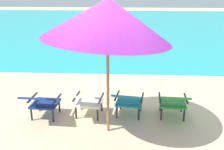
# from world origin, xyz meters

# --- Properties ---
(ground_plane) EXTENTS (40.00, 40.00, 0.00)m
(ground_plane) POSITION_xyz_m (0.00, 4.00, 0.00)
(ground_plane) COLOR beige
(ocean_band) EXTENTS (40.00, 18.00, 0.01)m
(ocean_band) POSITION_xyz_m (0.00, 11.84, 0.00)
(ocean_band) COLOR #28B2B7
(ocean_band) RESTS_ON ground_plane
(swim_buoy) EXTENTS (1.60, 0.18, 0.18)m
(swim_buoy) POSITION_xyz_m (-1.28, 7.47, 0.10)
(swim_buoy) COLOR yellow
(swim_buoy) RESTS_ON ocean_band
(lounge_chair_far_left) EXTENTS (0.58, 0.90, 0.68)m
(lounge_chair_far_left) POSITION_xyz_m (-1.33, -0.02, 0.40)
(lounge_chair_far_left) COLOR navy
(lounge_chair_far_left) RESTS_ON ground_plane
(lounge_chair_near_left) EXTENTS (0.62, 0.92, 0.68)m
(lounge_chair_near_left) POSITION_xyz_m (-0.47, 0.09, 0.40)
(lounge_chair_near_left) COLOR silver
(lounge_chair_near_left) RESTS_ON ground_plane
(lounge_chair_near_right) EXTENTS (0.65, 0.94, 0.68)m
(lounge_chair_near_right) POSITION_xyz_m (0.35, 0.15, 0.40)
(lounge_chair_near_right) COLOR teal
(lounge_chair_near_right) RESTS_ON ground_plane
(lounge_chair_far_right) EXTENTS (0.59, 0.91, 0.68)m
(lounge_chair_far_right) POSITION_xyz_m (1.23, 0.14, 0.40)
(lounge_chair_far_right) COLOR #338E3D
(lounge_chair_far_right) RESTS_ON ground_plane
(beach_umbrella_center) EXTENTS (2.91, 2.89, 2.46)m
(beach_umbrella_center) POSITION_xyz_m (-0.01, -0.35, 2.04)
(beach_umbrella_center) COLOR olive
(beach_umbrella_center) RESTS_ON ground_plane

